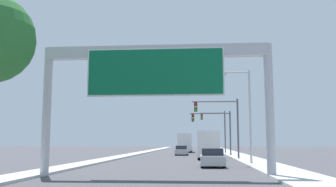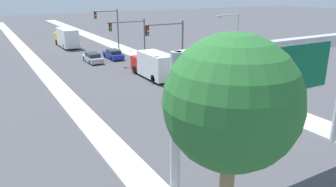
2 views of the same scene
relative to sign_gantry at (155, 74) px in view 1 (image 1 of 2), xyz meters
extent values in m
cube|color=#B9B9B9|center=(7.75, 42.12, -5.76)|extent=(3.00, 120.00, 0.15)
cube|color=#B9B9B9|center=(-7.25, 42.12, -5.76)|extent=(2.00, 120.00, 0.15)
cylinder|color=#B2B2B7|center=(-6.45, 0.12, -2.07)|extent=(0.50, 0.50, 7.52)
cylinder|color=#B2B2B7|center=(6.45, 0.12, -2.07)|extent=(0.50, 0.50, 7.52)
cube|color=#B2B2B7|center=(0.00, 0.12, 1.34)|extent=(12.90, 0.60, 0.70)
cube|color=white|center=(0.00, -0.18, 0.08)|extent=(7.92, 0.08, 2.81)
cube|color=#0A5B38|center=(0.00, -0.23, 0.08)|extent=(7.72, 0.16, 2.61)
cube|color=#A5A8AD|center=(3.50, 8.66, -5.30)|extent=(1.82, 4.66, 0.71)
cube|color=#1E232D|center=(3.50, 8.42, -4.68)|extent=(1.60, 2.43, 0.54)
cylinder|color=black|center=(2.70, 10.10, -5.52)|extent=(0.22, 0.64, 0.64)
cylinder|color=black|center=(4.30, 10.10, -5.52)|extent=(0.22, 0.64, 0.64)
cylinder|color=black|center=(2.70, 7.21, -5.52)|extent=(0.22, 0.64, 0.64)
cylinder|color=black|center=(4.30, 7.21, -5.52)|extent=(0.22, 0.64, 0.64)
cube|color=#A5A8AD|center=(0.00, 33.44, -5.33)|extent=(1.77, 4.74, 0.67)
cube|color=#1E232D|center=(0.00, 33.20, -4.73)|extent=(1.56, 2.47, 0.52)
cylinder|color=black|center=(-0.77, 34.91, -5.52)|extent=(0.22, 0.64, 0.64)
cylinder|color=black|center=(0.77, 34.91, -5.52)|extent=(0.22, 0.64, 0.64)
cylinder|color=black|center=(-0.77, 31.97, -5.52)|extent=(0.22, 0.64, 0.64)
cylinder|color=black|center=(0.77, 31.97, -5.52)|extent=(0.22, 0.64, 0.64)
cube|color=navy|center=(3.50, 34.34, -5.33)|extent=(1.78, 4.54, 0.67)
cube|color=#1E232D|center=(3.50, 34.11, -4.73)|extent=(1.57, 2.36, 0.52)
cylinder|color=black|center=(2.72, 35.74, -5.52)|extent=(0.22, 0.64, 0.64)
cylinder|color=black|center=(4.28, 35.74, -5.52)|extent=(0.22, 0.64, 0.64)
cylinder|color=black|center=(2.72, 32.93, -5.52)|extent=(0.22, 0.64, 0.64)
cylinder|color=black|center=(4.28, 32.93, -5.52)|extent=(0.22, 0.64, 0.64)
cube|color=red|center=(3.50, 24.38, -4.64)|extent=(2.15, 2.10, 1.80)
cube|color=silver|center=(3.50, 20.64, -4.14)|extent=(2.34, 5.39, 2.78)
cylinder|color=black|center=(2.47, 24.27, -5.34)|extent=(0.28, 1.00, 1.00)
cylinder|color=black|center=(4.53, 24.27, -5.34)|extent=(0.28, 1.00, 1.00)
cylinder|color=black|center=(2.47, 19.29, -5.34)|extent=(0.28, 1.00, 1.00)
cylinder|color=black|center=(4.53, 19.29, -5.34)|extent=(0.28, 1.00, 1.00)
cube|color=yellow|center=(0.00, 51.58, -4.54)|extent=(2.26, 2.44, 1.99)
cube|color=silver|center=(0.00, 47.22, -4.00)|extent=(2.46, 6.28, 3.07)
cylinder|color=black|center=(-1.09, 51.46, -5.34)|extent=(0.28, 1.00, 1.00)
cylinder|color=black|center=(1.09, 51.46, -5.34)|extent=(0.28, 1.00, 1.00)
cylinder|color=black|center=(-1.09, 45.65, -5.34)|extent=(0.28, 1.00, 1.00)
cylinder|color=black|center=(1.09, 45.65, -5.34)|extent=(0.28, 1.00, 1.00)
cylinder|color=#4C4C4F|center=(6.75, 20.12, -2.52)|extent=(0.20, 0.20, 6.63)
cylinder|color=#4C4C4F|center=(4.27, 20.12, 0.49)|extent=(4.96, 0.14, 0.14)
cube|color=black|center=(2.18, 20.12, -0.09)|extent=(0.35, 0.28, 1.05)
cylinder|color=red|center=(2.18, 19.96, 0.26)|extent=(0.22, 0.04, 0.22)
cylinder|color=yellow|center=(2.18, 19.96, -0.09)|extent=(0.22, 0.04, 0.22)
cylinder|color=green|center=(2.18, 19.96, -0.44)|extent=(0.22, 0.04, 0.22)
cylinder|color=#4C4C4F|center=(6.75, 30.12, -2.81)|extent=(0.20, 0.20, 6.05)
cylinder|color=#4C4C4F|center=(4.01, 30.12, -0.08)|extent=(5.48, 0.14, 0.14)
cube|color=black|center=(1.71, 30.12, -0.66)|extent=(0.35, 0.28, 1.05)
cylinder|color=red|center=(1.71, 29.96, -0.31)|extent=(0.22, 0.04, 0.22)
cylinder|color=yellow|center=(1.71, 29.96, -0.66)|extent=(0.22, 0.04, 0.22)
cylinder|color=green|center=(1.71, 29.96, -1.01)|extent=(0.22, 0.04, 0.22)
cylinder|color=#4C4C4F|center=(6.75, 40.12, -2.39)|extent=(0.20, 0.20, 6.88)
cylinder|color=#4C4C4F|center=(4.72, 40.12, 0.75)|extent=(4.07, 0.14, 0.14)
cube|color=black|center=(3.01, 40.12, 0.17)|extent=(0.35, 0.28, 1.05)
cylinder|color=red|center=(3.01, 39.96, 0.52)|extent=(0.22, 0.04, 0.22)
cylinder|color=yellow|center=(3.01, 39.96, 0.17)|extent=(0.22, 0.04, 0.22)
cylinder|color=green|center=(3.01, 39.96, -0.18)|extent=(0.22, 0.04, 0.22)
cylinder|color=#B2B2B7|center=(6.85, 11.00, -1.82)|extent=(0.18, 0.18, 8.03)
cylinder|color=#B2B2B7|center=(5.75, 11.00, 2.05)|extent=(2.20, 0.12, 0.12)
cube|color=#B2B2A8|center=(4.65, 11.00, 1.95)|extent=(0.60, 0.28, 0.20)
camera|label=1|loc=(2.45, -21.19, -3.88)|focal=40.00mm
camera|label=2|loc=(-13.88, -11.94, 4.33)|focal=35.00mm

